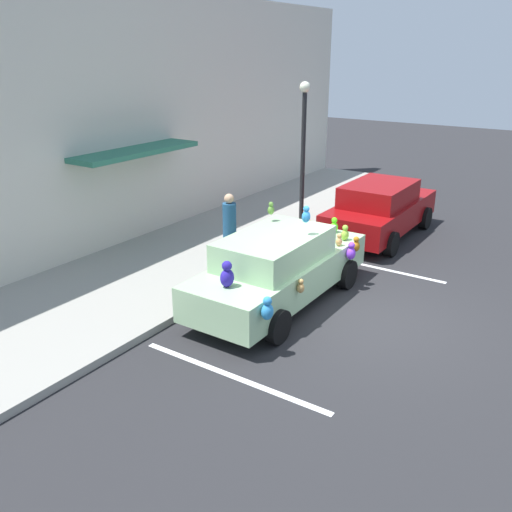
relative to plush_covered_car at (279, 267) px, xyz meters
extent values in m
plane|color=#262628|center=(0.30, -1.79, -0.80)|extent=(60.00, 60.00, 0.00)
cube|color=gray|center=(0.30, 3.21, -0.73)|extent=(24.00, 4.00, 0.15)
cube|color=beige|center=(0.30, 5.36, 2.40)|extent=(24.00, 0.30, 6.40)
cube|color=#2D725A|center=(0.88, 4.81, 1.75)|extent=(3.60, 1.10, 0.12)
cube|color=silver|center=(2.98, -0.79, -0.80)|extent=(0.12, 3.60, 0.01)
cube|color=silver|center=(-2.73, -0.79, -0.80)|extent=(0.12, 3.60, 0.01)
cube|color=#A3CB98|center=(0.05, 0.01, -0.16)|extent=(4.67, 1.66, 0.68)
cube|color=#A3CB98|center=(-0.19, 0.01, 0.46)|extent=(2.43, 1.46, 0.56)
cylinder|color=black|center=(1.50, 0.84, -0.48)|extent=(0.64, 0.22, 0.64)
cylinder|color=black|center=(1.50, -0.83, -0.48)|extent=(0.64, 0.22, 0.64)
cylinder|color=black|center=(-1.40, 0.84, -0.48)|extent=(0.64, 0.22, 0.64)
cylinder|color=black|center=(-1.40, -0.83, -0.48)|extent=(0.64, 0.22, 0.64)
ellipsoid|color=#8CC239|center=(1.78, -0.59, 0.30)|extent=(0.20, 0.17, 0.24)
sphere|color=#8CC239|center=(1.78, -0.59, 0.47)|extent=(0.13, 0.13, 0.13)
ellipsoid|color=tan|center=(-0.71, -0.89, 0.03)|extent=(0.16, 0.13, 0.19)
sphere|color=tan|center=(-0.71, -0.89, 0.16)|extent=(0.10, 0.10, 0.10)
ellipsoid|color=purple|center=(0.97, 0.22, 0.34)|extent=(0.27, 0.22, 0.32)
sphere|color=purple|center=(0.97, 0.22, 0.56)|extent=(0.17, 0.17, 0.17)
ellipsoid|color=#ED8545|center=(-0.97, -0.32, 0.30)|extent=(0.20, 0.17, 0.24)
sphere|color=#ED8545|center=(-0.97, -0.32, 0.47)|extent=(0.13, 0.13, 0.13)
ellipsoid|color=#8337EA|center=(1.41, -0.92, 0.05)|extent=(0.23, 0.19, 0.27)
sphere|color=#8337EA|center=(1.41, -0.92, 0.23)|extent=(0.15, 0.15, 0.15)
ellipsoid|color=#7BCA5B|center=(1.00, 0.19, 0.30)|extent=(0.20, 0.16, 0.23)
sphere|color=#7BCA5B|center=(1.00, 0.19, 0.46)|extent=(0.12, 0.12, 0.12)
ellipsoid|color=#2F84CD|center=(0.16, -0.48, 1.10)|extent=(0.19, 0.16, 0.23)
sphere|color=#2F84CD|center=(0.16, -0.48, 1.26)|extent=(0.12, 0.12, 0.12)
ellipsoid|color=#A86A17|center=(1.68, -0.91, 0.13)|extent=(0.20, 0.16, 0.23)
sphere|color=#A86A17|center=(1.68, -0.91, 0.29)|extent=(0.13, 0.13, 0.13)
ellipsoid|color=#2F8ACE|center=(-1.90, -0.93, 0.04)|extent=(0.24, 0.20, 0.29)
sphere|color=#2F8ACE|center=(-1.90, -0.93, 0.24)|extent=(0.15, 0.15, 0.15)
ellipsoid|color=#CD18A4|center=(0.84, 0.13, 0.34)|extent=(0.26, 0.21, 0.31)
sphere|color=#CD18A4|center=(0.84, 0.13, 0.55)|extent=(0.17, 0.17, 0.17)
ellipsoid|color=#E3774A|center=(1.42, 0.17, 0.34)|extent=(0.27, 0.22, 0.32)
sphere|color=#E3774A|center=(1.42, 0.17, 0.56)|extent=(0.17, 0.17, 0.17)
ellipsoid|color=#2B1E9A|center=(-1.69, 0.05, 0.35)|extent=(0.28, 0.23, 0.33)
sphere|color=#2B1E9A|center=(-1.69, 0.05, 0.58)|extent=(0.18, 0.18, 0.18)
ellipsoid|color=#2E88DE|center=(0.83, 0.24, 0.30)|extent=(0.19, 0.16, 0.22)
sphere|color=#2E88DE|center=(0.83, 0.24, 0.45)|extent=(0.12, 0.12, 0.12)
ellipsoid|color=#5B8F36|center=(0.54, 0.56, 0.98)|extent=(0.16, 0.13, 0.19)
sphere|color=#5B8F36|center=(0.54, 0.56, 1.11)|extent=(0.10, 0.10, 0.10)
ellipsoid|color=#AE502B|center=(1.58, 0.30, 0.28)|extent=(0.17, 0.14, 0.20)
sphere|color=#AE502B|center=(1.58, 0.30, 0.42)|extent=(0.11, 0.11, 0.11)
ellipsoid|color=#5BEE19|center=(2.14, -0.15, 0.31)|extent=(0.21, 0.17, 0.25)
sphere|color=#5BEE19|center=(2.14, -0.15, 0.48)|extent=(0.13, 0.13, 0.13)
ellipsoid|color=tan|center=(1.37, -0.65, 0.28)|extent=(0.16, 0.13, 0.19)
sphere|color=tan|center=(1.37, -0.65, 0.41)|extent=(0.10, 0.10, 0.10)
cube|color=maroon|center=(5.31, -0.04, -0.16)|extent=(4.38, 1.73, 0.68)
cube|color=maroon|center=(5.09, -0.04, 0.46)|extent=(2.28, 1.52, 0.56)
cylinder|color=black|center=(6.66, 0.82, -0.48)|extent=(0.64, 0.22, 0.64)
cylinder|color=black|center=(6.66, -0.91, -0.48)|extent=(0.64, 0.22, 0.64)
cylinder|color=black|center=(3.95, 0.82, -0.48)|extent=(0.64, 0.22, 0.64)
cylinder|color=black|center=(3.95, -0.91, -0.48)|extent=(0.64, 0.22, 0.64)
ellipsoid|color=beige|center=(1.54, 1.83, -0.46)|extent=(0.30, 0.25, 0.37)
sphere|color=beige|center=(1.54, 1.83, -0.20)|extent=(0.21, 0.21, 0.21)
sphere|color=beige|center=(1.46, 1.83, -0.12)|extent=(0.09, 0.09, 0.09)
sphere|color=beige|center=(1.61, 1.83, -0.12)|extent=(0.09, 0.09, 0.09)
cylinder|color=black|center=(3.93, 1.71, 1.22)|extent=(0.12, 0.12, 3.74)
sphere|color=#EAEACC|center=(3.93, 1.71, 3.23)|extent=(0.28, 0.28, 0.28)
cylinder|color=navy|center=(1.00, 1.99, 0.08)|extent=(0.32, 0.32, 1.46)
sphere|color=tan|center=(1.00, 1.99, 0.92)|extent=(0.23, 0.23, 0.23)
camera|label=1|loc=(-8.78, -5.31, 4.13)|focal=38.34mm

